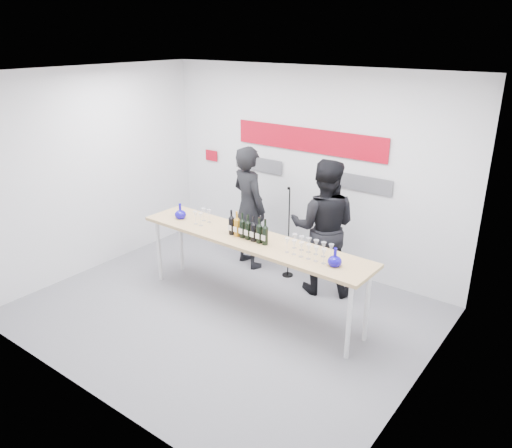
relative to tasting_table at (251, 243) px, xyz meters
The scene contains 12 objects.
ground 1.00m from the tasting_table, 119.04° to the right, with size 5.00×5.00×0.00m, color slate.
back_wall 1.77m from the tasting_table, 96.58° to the left, with size 5.00×0.04×3.00m, color silver.
signage 1.87m from the tasting_table, 98.63° to the left, with size 3.38×0.02×0.79m.
tasting_table is the anchor object (origin of this frame).
wine_bottles 0.25m from the tasting_table, 102.69° to the right, with size 0.62×0.09×0.33m.
decanter_left 1.24m from the tasting_table, behind, with size 0.16×0.16×0.21m, color #12089C, non-canonical shape.
decanter_right 1.24m from the tasting_table, ahead, with size 0.16×0.16×0.21m, color #12089C, non-canonical shape.
glasses_left 0.87m from the tasting_table, behind, with size 0.17×0.23×0.18m.
glasses_right 0.87m from the tasting_table, ahead, with size 0.57×0.24×0.18m.
presenter_left 1.32m from the tasting_table, 128.82° to the left, with size 0.69×0.45×1.88m, color black.
presenter_right 1.09m from the tasting_table, 62.81° to the left, with size 0.92×0.72×1.90m, color black.
mic_stand 1.16m from the tasting_table, 96.13° to the left, with size 0.16×0.16×1.40m.
Camera 1 is at (3.72, -4.28, 3.43)m, focal length 35.00 mm.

